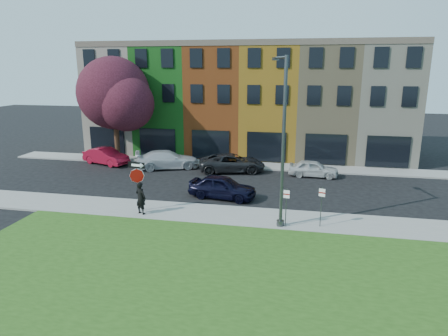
% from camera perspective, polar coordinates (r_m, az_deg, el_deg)
% --- Properties ---
extents(ground, '(120.00, 120.00, 0.00)m').
position_cam_1_polar(ground, '(20.12, 1.45, -10.18)').
color(ground, black).
rests_on(ground, ground).
extents(sidewalk_near, '(40.00, 3.00, 0.12)m').
position_cam_1_polar(sidewalk_near, '(22.63, 7.82, -7.27)').
color(sidewalk_near, gray).
rests_on(sidewalk_near, ground).
extents(sidewalk_far, '(40.00, 2.40, 0.12)m').
position_cam_1_polar(sidewalk_far, '(34.60, 0.87, 0.52)').
color(sidewalk_far, gray).
rests_on(sidewalk_far, ground).
extents(rowhouse_block, '(30.00, 10.12, 10.00)m').
position_cam_1_polar(rowhouse_block, '(39.75, 3.27, 9.52)').
color(rowhouse_block, beige).
rests_on(rowhouse_block, ground).
extents(stop_sign, '(1.05, 0.18, 2.93)m').
position_cam_1_polar(stop_sign, '(23.40, -12.32, -1.18)').
color(stop_sign, black).
rests_on(stop_sign, sidewalk_near).
extents(man, '(1.00, 0.93, 1.89)m').
position_cam_1_polar(man, '(23.26, -11.81, -4.21)').
color(man, black).
rests_on(man, sidewalk_near).
extents(sedan_near, '(3.13, 4.94, 1.49)m').
position_cam_1_polar(sedan_near, '(25.88, -0.24, -2.71)').
color(sedan_near, black).
rests_on(sedan_near, ground).
extents(parked_car_red, '(4.22, 5.29, 1.43)m').
position_cam_1_polar(parked_car_red, '(36.28, -16.51, 1.63)').
color(parked_car_red, maroon).
rests_on(parked_car_red, ground).
extents(parked_car_silver, '(5.79, 6.70, 1.51)m').
position_cam_1_polar(parked_car_silver, '(33.66, -8.08, 1.20)').
color(parked_car_silver, silver).
rests_on(parked_car_silver, ground).
extents(parked_car_dark, '(4.80, 6.40, 1.48)m').
position_cam_1_polar(parked_car_dark, '(32.28, 1.16, 0.74)').
color(parked_car_dark, black).
rests_on(parked_car_dark, ground).
extents(parked_car_white, '(1.86, 3.92, 1.29)m').
position_cam_1_polar(parked_car_white, '(31.66, 12.65, -0.07)').
color(parked_car_white, silver).
rests_on(parked_car_white, ground).
extents(street_lamp, '(1.07, 2.49, 8.75)m').
position_cam_1_polar(street_lamp, '(20.55, 8.32, 3.49)').
color(street_lamp, '#424446').
rests_on(street_lamp, sidewalk_near).
extents(parking_sign_a, '(0.32, 0.11, 2.10)m').
position_cam_1_polar(parking_sign_a, '(21.10, 8.88, -4.96)').
color(parking_sign_a, '#424446').
rests_on(parking_sign_a, sidewalk_near).
extents(parking_sign_b, '(0.31, 0.13, 2.18)m').
position_cam_1_polar(parking_sign_b, '(21.47, 13.75, -4.73)').
color(parking_sign_b, '#424446').
rests_on(parking_sign_b, sidewalk_near).
extents(tree_purple, '(7.45, 6.52, 9.07)m').
position_cam_1_polar(tree_purple, '(36.23, -15.24, 10.04)').
color(tree_purple, black).
rests_on(tree_purple, sidewalk_far).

